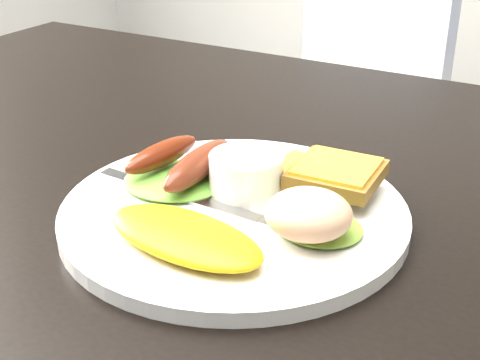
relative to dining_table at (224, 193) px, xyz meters
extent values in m
cube|color=black|center=(0.00, 0.00, 0.00)|extent=(1.20, 0.80, 0.04)
cube|color=tan|center=(-0.28, 1.04, -0.28)|extent=(0.60, 0.60, 0.06)
cylinder|color=white|center=(0.05, -0.07, 0.03)|extent=(0.29, 0.29, 0.01)
ellipsoid|color=#518D24|center=(-0.01, -0.06, 0.04)|extent=(0.12, 0.11, 0.01)
ellipsoid|color=olive|center=(0.13, -0.07, 0.04)|extent=(0.08, 0.07, 0.01)
ellipsoid|color=#F0AA12|center=(0.05, -0.14, 0.04)|extent=(0.14, 0.08, 0.02)
ellipsoid|color=#60120E|center=(-0.03, -0.05, 0.05)|extent=(0.03, 0.09, 0.02)
ellipsoid|color=#5F1E15|center=(0.01, -0.05, 0.05)|extent=(0.03, 0.11, 0.03)
cylinder|color=white|center=(0.05, -0.04, 0.05)|extent=(0.08, 0.08, 0.04)
cube|color=brown|center=(0.09, -0.01, 0.04)|extent=(0.08, 0.08, 0.01)
cube|color=#8F631B|center=(0.12, -0.01, 0.05)|extent=(0.07, 0.07, 0.01)
ellipsoid|color=beige|center=(0.13, -0.09, 0.06)|extent=(0.08, 0.08, 0.03)
cube|color=#ADAFB7|center=(0.00, -0.08, 0.03)|extent=(0.17, 0.02, 0.00)
camera|label=1|loc=(0.29, -0.49, 0.29)|focal=50.00mm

